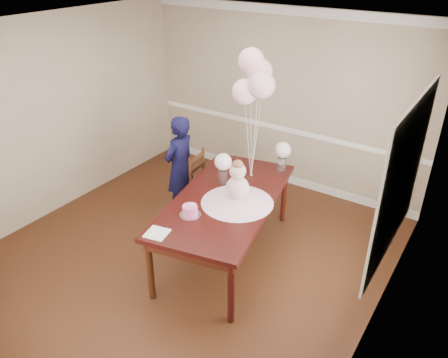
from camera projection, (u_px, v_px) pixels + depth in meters
The scene contains 49 objects.
floor at pixel (182, 258), 5.41m from camera, with size 4.50×5.00×0.00m, color black.
ceiling at pixel (169, 32), 4.12m from camera, with size 4.50×5.00×0.02m, color white.
wall_back at pixel (281, 100), 6.60m from camera, with size 4.50×0.02×2.70m, color tan.
wall_left at pixel (46, 120), 5.86m from camera, with size 0.02×5.00×2.70m, color tan.
wall_right at pixel (385, 225), 3.67m from camera, with size 0.02×5.00×2.70m, color tan.
chair_rail_trim at pixel (279, 128), 6.81m from camera, with size 4.50×0.02×0.07m, color white.
crown_molding at pixel (287, 10), 5.98m from camera, with size 4.50×0.02×0.12m, color silver.
baseboard_trim at pixel (276, 176), 7.21m from camera, with size 4.50×0.02×0.12m, color white.
window_frame at pixel (402, 180), 3.96m from camera, with size 0.02×1.66×1.56m, color silver.
window_blinds at pixel (400, 179), 3.96m from camera, with size 0.01×1.50×1.40m, color white.
dining_table_top at pixel (226, 199), 5.11m from camera, with size 1.10×2.20×0.05m, color black.
table_apron at pixel (226, 205), 5.15m from camera, with size 0.99×2.09×0.11m, color black.
table_leg_fl at pixel (150, 270), 4.63m from camera, with size 0.08×0.08×0.77m, color black.
table_leg_fr at pixel (231, 293), 4.33m from camera, with size 0.08×0.08×0.77m, color black.
table_leg_bl at pixel (222, 184), 6.28m from camera, with size 0.08×0.08×0.77m, color black.
table_leg_br at pixel (284, 196), 5.98m from camera, with size 0.08×0.08×0.77m, color black.
baby_skirt at pixel (237, 198), 4.97m from camera, with size 0.83×0.83×0.11m, color #E7AACA.
baby_torso at pixel (237, 187), 4.90m from camera, with size 0.26×0.26×0.26m, color #E893C7.
baby_head at pixel (238, 171), 4.81m from camera, with size 0.19×0.19×0.19m, color #D7B194.
baby_hair at pixel (238, 166), 4.77m from camera, with size 0.13×0.13×0.13m, color brown.
cake_platter at pixel (190, 215), 4.76m from camera, with size 0.24×0.24×0.01m, color #B3B3B8.
birthday_cake at pixel (190, 210), 4.74m from camera, with size 0.16×0.16×0.11m, color #FF50A3.
cake_flower_a at pixel (190, 205), 4.70m from camera, with size 0.03×0.03×0.03m, color silver.
cake_flower_b at pixel (193, 204), 4.71m from camera, with size 0.03×0.03×0.03m, color white.
rose_vase_near at pixel (223, 176), 5.38m from camera, with size 0.11×0.11×0.18m, color silver.
roses_near at pixel (223, 162), 5.28m from camera, with size 0.21×0.21×0.21m, color #FAD2D7.
rose_vase_far at pixel (282, 164), 5.68m from camera, with size 0.11×0.11×0.18m, color white.
roses_far at pixel (283, 150), 5.59m from camera, with size 0.21×0.21×0.21m, color silver.
napkin at pixel (157, 233), 4.46m from camera, with size 0.22×0.22×0.01m, color white.
balloon_weight at pixel (251, 176), 5.55m from camera, with size 0.04×0.04×0.02m, color #BAB9BE.
balloon_a at pixel (245, 92), 5.07m from camera, with size 0.31×0.31×0.31m, color #FCB3D6.
balloon_b at pixel (262, 86), 4.90m from camera, with size 0.31×0.31×0.31m, color #D999B5.
balloon_c at pixel (259, 72), 5.01m from camera, with size 0.31×0.31×0.31m, color #D99AA8.
balloon_d at pixel (251, 61), 5.01m from camera, with size 0.31×0.31×0.31m, color #E9A5B5.
balloon_ribbon_a at pixel (248, 142), 5.35m from camera, with size 0.00×0.00×0.92m, color white.
balloon_ribbon_b at pixel (256, 140), 5.26m from camera, with size 0.00×0.00×1.03m, color white.
balloon_ribbon_c at pixel (255, 133), 5.32m from camera, with size 0.00×0.00×1.14m, color white.
balloon_ribbon_d at pixel (251, 128), 5.32m from camera, with size 0.00×0.00×1.25m, color white.
dining_chair_seat at pixel (209, 191), 6.04m from camera, with size 0.41×0.41×0.05m, color #311C0D.
chair_leg_fl at pixel (193, 207), 6.08m from camera, with size 0.04×0.04×0.41m, color #321A0D.
chair_leg_fr at pixel (214, 213), 5.94m from camera, with size 0.04×0.04×0.41m, color #3A1810.
chair_leg_bl at pixel (205, 196), 6.34m from camera, with size 0.04×0.04×0.41m, color black.
chair_leg_br at pixel (226, 202), 6.20m from camera, with size 0.04×0.04×0.41m, color #331C0E.
chair_back_post_l at pixel (190, 175), 5.85m from camera, with size 0.04×0.04×0.53m, color #3C1C10.
chair_back_post_r at pixel (203, 165), 6.12m from camera, with size 0.04×0.04×0.53m, color #3D2310.
chair_slat_low at pixel (197, 177), 6.04m from camera, with size 0.03×0.38×0.05m, color #3E2011.
chair_slat_mid at pixel (197, 168), 5.97m from camera, with size 0.03×0.38×0.05m, color #371A0F.
chair_slat_top at pixel (197, 158), 5.90m from camera, with size 0.03×0.38×0.05m, color #3E2111.
woman at pixel (180, 168), 5.97m from camera, with size 0.54×0.36×1.47m, color black.
Camera 1 is at (2.80, -3.29, 3.44)m, focal length 35.00 mm.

